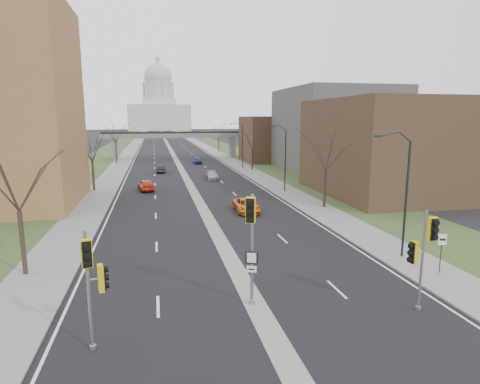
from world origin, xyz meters
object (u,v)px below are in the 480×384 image
object	(u,v)px
car_right_near	(246,205)
car_right_far	(197,160)
signal_pole_left	(93,274)
signal_pole_right	(423,247)
speed_limit_sign	(442,246)
car_right_mid	(212,175)
car_left_far	(161,169)
signal_pole_median	(251,230)
car_left_near	(146,185)

from	to	relation	value
car_right_near	car_right_far	xyz separation A→B (m)	(-0.26, 46.31, -0.01)
signal_pole_left	car_right_far	distance (m)	70.82
signal_pole_right	speed_limit_sign	world-z (taller)	signal_pole_right
signal_pole_left	car_right_mid	world-z (taller)	signal_pole_left
signal_pole_right	speed_limit_sign	size ratio (longest dim) A/B	2.09
signal_pole_left	car_left_far	distance (m)	56.82
signal_pole_median	car_left_near	distance (m)	36.69
signal_pole_left	car_left_near	bearing A→B (deg)	75.02
car_left_far	car_right_near	size ratio (longest dim) A/B	0.77
car_right_far	signal_pole_left	bearing A→B (deg)	-100.00
signal_pole_left	speed_limit_sign	world-z (taller)	signal_pole_left
car_right_mid	car_left_far	bearing A→B (deg)	129.40
signal_pole_left	car_right_near	distance (m)	26.44
car_left_near	car_right_far	distance (m)	32.81
signal_pole_median	car_left_far	bearing A→B (deg)	116.47
signal_pole_left	car_left_far	bearing A→B (deg)	73.29
car_left_far	car_right_mid	size ratio (longest dim) A/B	0.91
speed_limit_sign	car_left_far	xyz separation A→B (m)	(-16.09, 52.27, -1.20)
car_right_near	car_right_mid	xyz separation A→B (m)	(-0.29, 23.17, -0.08)
car_right_mid	signal_pole_left	bearing A→B (deg)	-102.59
speed_limit_sign	car_right_mid	size ratio (longest dim) A/B	0.59
signal_pole_right	car_left_far	size ratio (longest dim) A/B	1.34
signal_pole_median	car_left_far	xyz separation A→B (m)	(-3.53, 54.06, -3.46)
car_left_far	car_right_near	xyz separation A→B (m)	(8.11, -33.13, 0.06)
speed_limit_sign	signal_pole_left	bearing A→B (deg)	-157.02
signal_pole_median	car_left_far	size ratio (longest dim) A/B	1.51
speed_limit_sign	car_right_near	bearing A→B (deg)	123.20
signal_pole_right	car_right_far	world-z (taller)	signal_pole_right
speed_limit_sign	car_left_near	distance (m)	38.94
car_left_far	car_right_mid	bearing A→B (deg)	132.93
speed_limit_sign	car_right_far	distance (m)	65.99
signal_pole_median	signal_pole_left	bearing A→B (deg)	-137.68
signal_pole_left	car_right_mid	bearing A→B (deg)	63.16
car_left_far	car_right_far	world-z (taller)	car_right_far
car_left_near	signal_pole_left	bearing A→B (deg)	80.06
signal_pole_right	car_left_near	size ratio (longest dim) A/B	1.14
car_left_far	signal_pole_right	bearing A→B (deg)	106.43
signal_pole_median	signal_pole_right	distance (m)	8.44
signal_pole_left	car_right_far	world-z (taller)	signal_pole_left
signal_pole_left	car_right_near	xyz separation A→B (m)	(11.80, 23.50, -2.72)
car_left_near	car_right_near	world-z (taller)	car_left_near
signal_pole_left	car_left_near	world-z (taller)	signal_pole_left
signal_pole_left	car_left_near	size ratio (longest dim) A/B	1.13
car_left_far	car_right_mid	distance (m)	12.66
signal_pole_left	car_right_near	world-z (taller)	signal_pole_left
signal_pole_right	car_left_far	world-z (taller)	signal_pole_right
signal_pole_median	car_right_mid	bearing A→B (deg)	107.18
signal_pole_right	car_right_near	bearing A→B (deg)	96.51
speed_limit_sign	car_left_near	xyz separation A→B (m)	(-18.44, 34.28, -1.06)
signal_pole_left	car_right_near	bearing A→B (deg)	50.37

